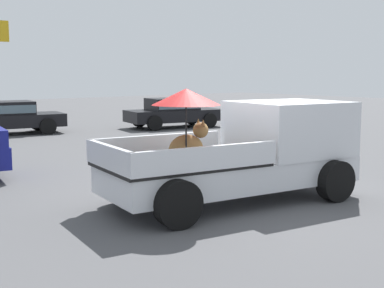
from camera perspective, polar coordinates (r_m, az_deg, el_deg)
The scene contains 4 objects.
ground_plane at distance 10.24m, azimuth 4.35°, elevation -6.28°, with size 80.00×80.00×0.00m, color #4C4C4F.
pickup_truck_main at distance 10.29m, azimuth 6.44°, elevation -0.75°, with size 5.27×2.85×2.21m.
parked_sedan_near at distance 22.45m, azimuth -19.39°, elevation 2.89°, with size 4.54×2.53×1.33m.
parked_sedan_far at distance 23.85m, azimuth -2.05°, elevation 3.58°, with size 4.57×2.63×1.33m.
Camera 1 is at (-6.89, -7.15, 2.48)m, focal length 49.18 mm.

